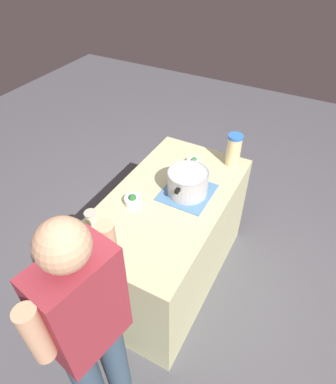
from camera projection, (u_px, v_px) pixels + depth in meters
ground_plane at (168, 273)px, 2.79m from camera, size 8.00×8.00×0.00m
counter_slab at (168, 240)px, 2.51m from camera, size 1.36×0.75×0.86m
dish_cloth at (187, 192)px, 2.26m from camera, size 0.35×0.33×0.01m
cooking_pot at (188, 182)px, 2.20m from camera, size 0.35×0.28×0.17m
lemonade_pitcher at (234, 150)px, 2.44m from camera, size 0.11×0.11×0.25m
mason_jar at (92, 219)px, 1.99m from camera, size 0.08×0.08×0.11m
broccoli_bowl_front at (133, 200)px, 2.16m from camera, size 0.11×0.11×0.08m
broccoli_bowl_center at (194, 162)px, 2.48m from camera, size 0.10×0.10×0.07m
person_cook at (91, 332)px, 1.51m from camera, size 0.50×0.26×1.58m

